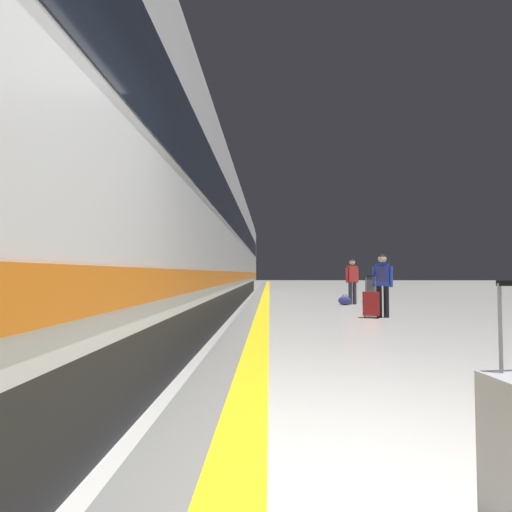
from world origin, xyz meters
The scene contains 8 objects.
safety_line_strip centered at (-0.88, 10.00, 0.00)m, with size 0.36×80.00×0.01m, color yellow.
tactile_edge_band centered at (-1.21, 10.00, 0.00)m, with size 0.63×80.00×0.01m, color slate.
high_speed_train centered at (-2.99, 8.02, 2.50)m, with size 2.94×32.31×4.97m.
passenger_near centered at (2.21, 12.15, 0.92)m, with size 0.47×0.28×1.59m.
duffel_bag_near centered at (1.89, 11.88, 0.15)m, with size 0.44×0.26×0.36m.
passenger_mid centered at (2.10, 8.06, 0.93)m, with size 0.46×0.38×1.56m.
suitcase_mid centered at (1.78, 7.94, 0.35)m, with size 0.43×0.34×1.03m.
waste_bin centered at (3.18, 13.37, 0.46)m, with size 0.46×0.46×0.91m.
Camera 1 is at (-0.68, -1.76, 1.08)m, focal length 27.69 mm.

